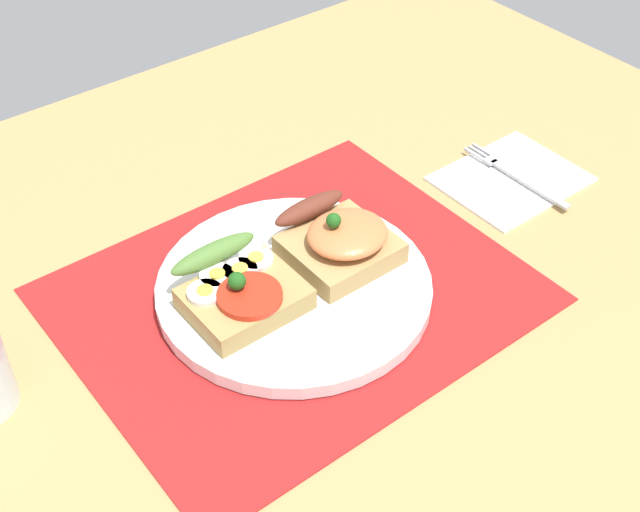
{
  "coord_description": "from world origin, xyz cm",
  "views": [
    {
      "loc": [
        -33.7,
        -46.91,
        55.32
      ],
      "look_at": [
        3.0,
        0.0,
        3.19
      ],
      "focal_mm": 48.77,
      "sensor_mm": 36.0,
      "label": 1
    }
  ],
  "objects_px": {
    "plate": "(294,287)",
    "sandwich_egg_tomato": "(237,288)",
    "napkin": "(512,179)",
    "fork": "(513,174)",
    "sandwich_salmon": "(340,240)"
  },
  "relations": [
    {
      "from": "plate",
      "to": "sandwich_egg_tomato",
      "type": "height_order",
      "value": "sandwich_egg_tomato"
    },
    {
      "from": "napkin",
      "to": "fork",
      "type": "distance_m",
      "value": 0.01
    },
    {
      "from": "plate",
      "to": "sandwich_egg_tomato",
      "type": "bearing_deg",
      "value": 168.9
    },
    {
      "from": "napkin",
      "to": "fork",
      "type": "bearing_deg",
      "value": 44.87
    },
    {
      "from": "fork",
      "to": "sandwich_egg_tomato",
      "type": "bearing_deg",
      "value": 178.29
    },
    {
      "from": "sandwich_egg_tomato",
      "to": "fork",
      "type": "relative_size",
      "value": 0.7
    },
    {
      "from": "sandwich_salmon",
      "to": "fork",
      "type": "relative_size",
      "value": 0.72
    },
    {
      "from": "sandwich_salmon",
      "to": "plate",
      "type": "bearing_deg",
      "value": -178.1
    },
    {
      "from": "sandwich_egg_tomato",
      "to": "sandwich_salmon",
      "type": "xyz_separation_m",
      "value": [
        0.11,
        -0.01,
        0.0
      ]
    },
    {
      "from": "plate",
      "to": "sandwich_salmon",
      "type": "xyz_separation_m",
      "value": [
        0.05,
        0.0,
        0.03
      ]
    },
    {
      "from": "sandwich_salmon",
      "to": "napkin",
      "type": "relative_size",
      "value": 0.7
    },
    {
      "from": "sandwich_egg_tomato",
      "to": "napkin",
      "type": "xyz_separation_m",
      "value": [
        0.34,
        -0.01,
        -0.03
      ]
    },
    {
      "from": "napkin",
      "to": "fork",
      "type": "relative_size",
      "value": 1.04
    },
    {
      "from": "napkin",
      "to": "fork",
      "type": "height_order",
      "value": "fork"
    },
    {
      "from": "plate",
      "to": "sandwich_salmon",
      "type": "height_order",
      "value": "sandwich_salmon"
    }
  ]
}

